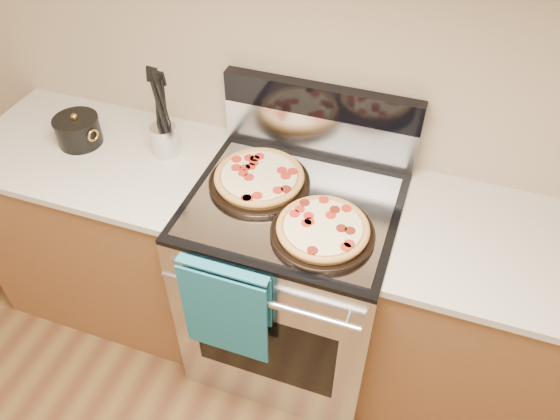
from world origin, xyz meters
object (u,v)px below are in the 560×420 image
(utensil_crock, at_px, (165,140))
(saucepan, at_px, (79,132))
(range_body, at_px, (292,283))
(pepperoni_pizza_front, at_px, (323,230))
(pepperoni_pizza_back, at_px, (259,179))

(utensil_crock, height_order, saucepan, utensil_crock)
(range_body, xyz_separation_m, pepperoni_pizza_front, (0.15, -0.13, 0.50))
(range_body, distance_m, pepperoni_pizza_back, 0.52)
(pepperoni_pizza_front, xyz_separation_m, saucepan, (-1.09, 0.19, 0.01))
(range_body, distance_m, saucepan, 1.07)
(range_body, xyz_separation_m, utensil_crock, (-0.58, 0.11, 0.52))
(pepperoni_pizza_back, height_order, pepperoni_pizza_front, pepperoni_pizza_back)
(pepperoni_pizza_front, bearing_deg, utensil_crock, 161.17)
(utensil_crock, xyz_separation_m, saucepan, (-0.37, -0.05, -0.01))
(pepperoni_pizza_back, height_order, saucepan, saucepan)
(pepperoni_pizza_back, height_order, utensil_crock, utensil_crock)
(pepperoni_pizza_front, bearing_deg, saucepan, 169.91)
(pepperoni_pizza_back, xyz_separation_m, utensil_crock, (-0.43, 0.07, 0.02))
(pepperoni_pizza_back, relative_size, saucepan, 2.12)
(utensil_crock, distance_m, saucepan, 0.37)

